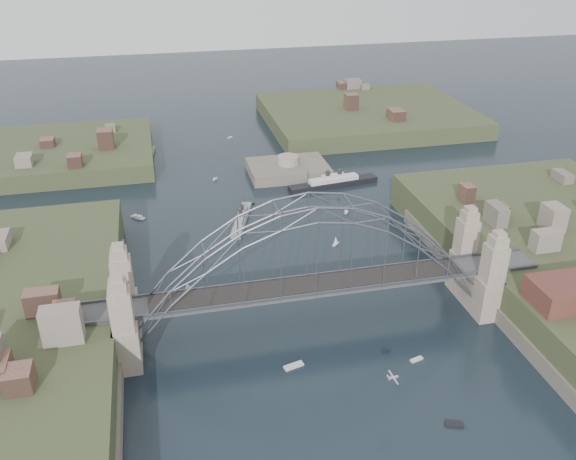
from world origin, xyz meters
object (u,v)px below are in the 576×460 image
Objects in this scene: bridge at (312,266)px; naval_cruiser_far at (148,156)px; fort_island at (288,175)px; naval_cruiser_near at (242,219)px; ocean_liner at (333,183)px.

bridge reaches higher than naval_cruiser_far.
bridge is 5.17× the size of naval_cruiser_far.
naval_cruiser_near is at bearing -123.34° from fort_island.
naval_cruiser_far is 0.64× the size of ocean_liner.
fort_island is at bearing 132.56° from ocean_liner.
fort_island is 32.01m from naval_cruiser_near.
fort_island is 43.76m from naval_cruiser_far.
naval_cruiser_near is (-5.58, 43.28, -11.51)m from bridge.
fort_island reaches higher than naval_cruiser_near.
naval_cruiser_near is 0.68× the size of ocean_liner.
ocean_liner is (10.07, -10.97, 1.30)m from fort_island.
bridge reaches higher than naval_cruiser_near.
naval_cruiser_near is 1.07× the size of naval_cruiser_far.
ocean_liner is (27.65, 15.76, 0.14)m from naval_cruiser_near.
naval_cruiser_near is 52.13m from naval_cruiser_far.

